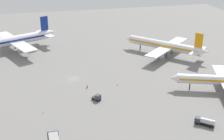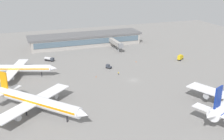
% 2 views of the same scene
% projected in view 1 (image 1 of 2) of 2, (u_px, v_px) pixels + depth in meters
% --- Properties ---
extents(ground, '(288.00, 288.00, 0.00)m').
position_uv_depth(ground, '(73.00, 79.00, 140.26)').
color(ground, gray).
extents(airplane_at_gate, '(51.19, 42.39, 16.48)m').
position_uv_depth(airplane_at_gate, '(12.00, 41.00, 172.24)').
color(airplane_at_gate, white).
rests_on(airplane_at_gate, ground).
extents(airplane_taxiing, '(36.42, 38.98, 14.63)m').
position_uv_depth(airplane_taxiing, '(165.00, 45.00, 166.93)').
color(airplane_taxiing, white).
rests_on(airplane_taxiing, ground).
extents(airplane_distant, '(40.97, 33.70, 12.89)m').
position_uv_depth(airplane_distant, '(224.00, 80.00, 127.51)').
color(airplane_distant, white).
rests_on(airplane_distant, ground).
extents(baggage_tug, '(3.63, 3.75, 2.30)m').
position_uv_depth(baggage_tug, '(97.00, 98.00, 121.18)').
color(baggage_tug, black).
rests_on(baggage_tug, ground).
extents(fuel_truck, '(5.96, 5.62, 2.50)m').
position_uv_depth(fuel_truck, '(205.00, 121.00, 104.86)').
color(fuel_truck, black).
rests_on(fuel_truck, ground).
extents(ground_crew_worker, '(0.49, 0.55, 1.67)m').
position_uv_depth(ground_crew_worker, '(87.00, 86.00, 131.52)').
color(ground_crew_worker, '#1E2338').
rests_on(ground_crew_worker, ground).
extents(safety_cone_near_gate, '(0.44, 0.44, 0.60)m').
position_uv_depth(safety_cone_near_gate, '(43.00, 113.00, 112.34)').
color(safety_cone_near_gate, '#EA590C').
rests_on(safety_cone_near_gate, ground).
extents(safety_cone_mid_apron, '(0.44, 0.44, 0.60)m').
position_uv_depth(safety_cone_mid_apron, '(117.00, 85.00, 133.76)').
color(safety_cone_mid_apron, '#EA590C').
rests_on(safety_cone_mid_apron, ground).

